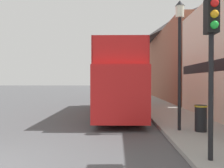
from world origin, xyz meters
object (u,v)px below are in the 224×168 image
at_px(traffic_signal, 212,42).
at_px(litter_bin, 201,117).
at_px(tour_bus, 119,85).
at_px(lamp_post_nearest, 180,42).
at_px(lamp_post_second, 147,65).
at_px(parked_car_ahead_of_bus, 123,95).

xyz_separation_m(traffic_signal, litter_bin, (0.92, 3.07, -2.34)).
relative_size(tour_bus, lamp_post_nearest, 1.93).
relative_size(traffic_signal, lamp_post_nearest, 0.77).
bearing_deg(lamp_post_second, parked_car_ahead_of_bus, 115.62).
xyz_separation_m(parked_car_ahead_of_bus, litter_bin, (2.59, -12.73, -0.00)).
bearing_deg(traffic_signal, parked_car_ahead_of_bus, 96.02).
bearing_deg(lamp_post_nearest, traffic_signal, -92.88).
bearing_deg(tour_bus, traffic_signal, -75.87).
bearing_deg(tour_bus, parked_car_ahead_of_bus, 85.65).
relative_size(parked_car_ahead_of_bus, litter_bin, 4.15).
xyz_separation_m(traffic_signal, lamp_post_second, (0.11, 12.09, 0.30)).
xyz_separation_m(lamp_post_nearest, lamp_post_second, (-0.05, 8.83, -0.29)).
height_order(tour_bus, lamp_post_second, lamp_post_second).
xyz_separation_m(lamp_post_second, litter_bin, (0.81, -9.02, -2.64)).
xyz_separation_m(parked_car_ahead_of_bus, traffic_signal, (1.67, -15.80, 2.34)).
bearing_deg(lamp_post_second, lamp_post_nearest, -89.67).
bearing_deg(litter_bin, traffic_signal, -106.78).
distance_m(parked_car_ahead_of_bus, lamp_post_nearest, 13.01).
distance_m(tour_bus, lamp_post_second, 4.62).
distance_m(tour_bus, parked_car_ahead_of_bus, 7.53).
bearing_deg(lamp_post_nearest, lamp_post_second, 90.33).
relative_size(tour_bus, parked_car_ahead_of_bus, 2.34).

